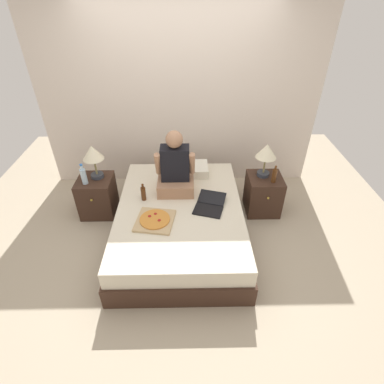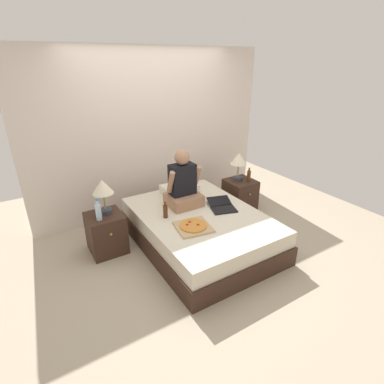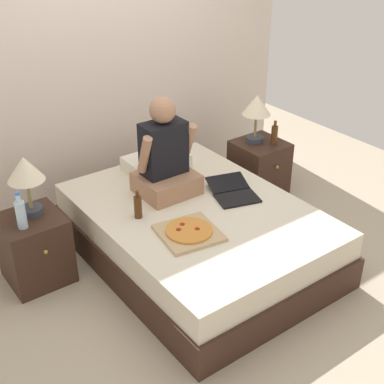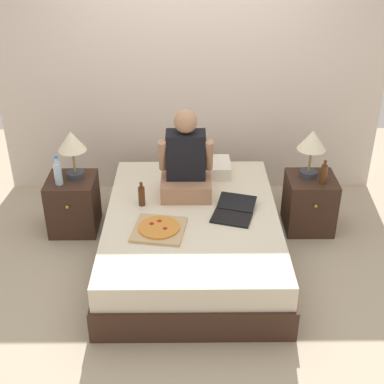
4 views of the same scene
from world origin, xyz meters
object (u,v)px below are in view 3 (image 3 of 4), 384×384
Objects in this scene: pizza_box at (189,232)px; laptop at (234,193)px; lamp_on_left_nightstand at (25,173)px; beer_bottle at (274,135)px; lamp_on_right_nightstand at (257,108)px; person_seated at (165,159)px; bed at (197,233)px; beer_bottle_on_bed at (138,206)px; water_bottle at (21,214)px; nightstand_left at (35,249)px; nightstand_right at (259,168)px.

laptop is at bearing 21.16° from pizza_box.
beer_bottle is at bearing -3.81° from lamp_on_left_nightstand.
lamp_on_right_nightstand is 0.92× the size of laptop.
person_seated is 1.70× the size of pizza_box.
bed is 0.56m from beer_bottle_on_bed.
person_seated is 0.60m from laptop.
beer_bottle is (2.37, -0.01, -0.02)m from water_bottle.
water_bottle is at bearing -130.60° from lamp_on_left_nightstand.
person_seated is (1.02, -0.20, -0.10)m from lamp_on_left_nightstand.
laptop is 1.07× the size of pizza_box.
beer_bottle_on_bed reaches higher than nightstand_left.
beer_bottle_on_bed reaches higher than nightstand_right.
lamp_on_right_nightstand is at bearing 120.93° from nightstand_right.
lamp_on_left_nightstand is (-1.07, 0.55, 0.62)m from bed.
pizza_box is 2.08× the size of beer_bottle_on_bed.
person_seated reaches higher than laptop.
person_seated reaches higher than beer_bottle.
water_bottle is 2.33m from nightstand_right.
nightstand_right is 2.39× the size of beer_bottle_on_bed.
lamp_on_right_nightstand is (-0.03, 0.05, 0.59)m from nightstand_right.
beer_bottle_on_bed is at bearing -32.62° from lamp_on_left_nightstand.
nightstand_left is at bearing 152.13° from beer_bottle_on_bed.
beer_bottle is at bearing -2.50° from nightstand_left.
beer_bottle_on_bed is at bearing -19.54° from water_bottle.
water_bottle is at bearing 143.96° from pizza_box.
bed is 1.36m from lamp_on_left_nightstand.
laptop reaches higher than bed.
person_seated is at bearing 28.49° from beer_bottle_on_bed.
lamp_on_right_nightstand reaches higher than bed.
nightstand_left is at bearing 155.61° from bed.
beer_bottle_on_bed is at bearing 167.83° from laptop.
water_bottle is at bearing 160.85° from bed.
bed is at bearing -27.34° from lamp_on_left_nightstand.
bed is 8.80× the size of beer_bottle.
laptop is at bearing -12.17° from beer_bottle_on_bed.
lamp_on_left_nightstand is 1.63× the size of water_bottle.
laptop is 0.65m from pizza_box.
pizza_box is (-0.21, -0.61, -0.27)m from person_seated.
beer_bottle is (2.29, -0.10, 0.36)m from nightstand_left.
beer_bottle_on_bed is (0.68, -0.36, 0.29)m from nightstand_left.
nightstand_left is 0.59m from lamp_on_left_nightstand.
pizza_box is at bearing -45.29° from lamp_on_left_nightstand.
water_bottle is (-0.12, -0.14, -0.22)m from lamp_on_left_nightstand.
bed is at bearing 176.14° from laptop.
water_bottle is 0.61× the size of lamp_on_right_nightstand.
nightstand_right is at bearing 24.39° from bed.
pizza_box reaches higher than bed.
lamp_on_left_nightstand reaches higher than water_bottle.
person_seated reaches higher than lamp_on_left_nightstand.
nightstand_left is 2.22m from nightstand_right.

